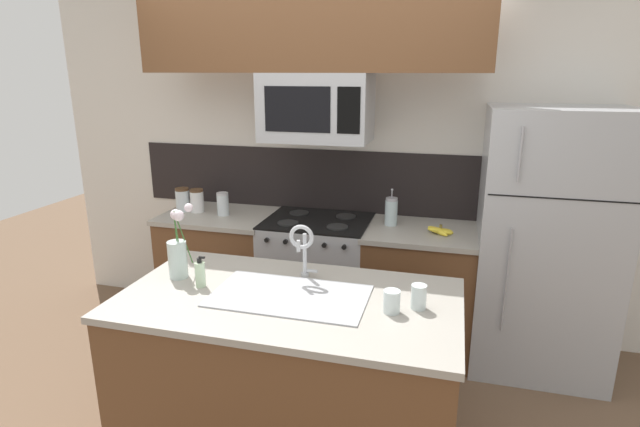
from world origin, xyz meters
The scene contains 21 objects.
ground_plane centered at (0.00, 0.00, 0.00)m, with size 10.00×10.00×0.00m, color brown.
rear_partition centered at (0.30, 1.28, 1.30)m, with size 5.20×0.10×2.60m, color silver.
splash_band centered at (0.00, 1.22, 1.15)m, with size 3.14×0.01×0.48m, color black.
back_counter_left centered at (-0.79, 0.90, 0.46)m, with size 0.85×0.65×0.91m.
back_counter_right centered at (0.75, 0.90, 0.46)m, with size 0.78×0.65×0.91m.
stove_range centered at (0.00, 0.90, 0.46)m, with size 0.76×0.64×0.93m.
microwave centered at (0.00, 0.88, 1.73)m, with size 0.74×0.40×0.46m.
upper_cabinet_band centered at (-0.04, 0.85, 2.26)m, with size 2.32×0.34×0.60m, color brown.
refrigerator centered at (1.55, 0.92, 0.88)m, with size 0.86×0.74×1.76m.
storage_jar_tall centered at (-1.10, 0.90, 1.00)m, with size 0.11×0.11×0.18m.
storage_jar_medium centered at (-0.98, 0.91, 1.00)m, with size 0.10×0.10×0.18m.
storage_jar_short centered at (-0.74, 0.88, 1.00)m, with size 0.09×0.09×0.18m.
banana_bunch centered at (0.88, 0.84, 0.93)m, with size 0.19×0.16×0.08m.
french_press centered at (0.53, 0.96, 1.01)m, with size 0.09×0.09×0.27m.
island_counter centered at (0.20, -0.35, 0.46)m, with size 1.66×0.90×0.91m.
kitchen_sink centered at (0.21, -0.35, 0.84)m, with size 0.76×0.44×0.16m.
sink_faucet centered at (0.21, -0.13, 1.11)m, with size 0.14×0.14×0.31m.
dish_soap_bottle centered at (-0.27, -0.36, 0.98)m, with size 0.06×0.05×0.16m.
drinking_glass centered at (0.71, -0.38, 0.96)m, with size 0.08×0.08×0.11m.
spare_glass centered at (0.82, -0.31, 0.97)m, with size 0.07×0.07×0.12m.
flower_vase centered at (-0.44, -0.27, 1.04)m, with size 0.13×0.13×0.40m.
Camera 1 is at (0.94, -2.47, 1.97)m, focal length 28.00 mm.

